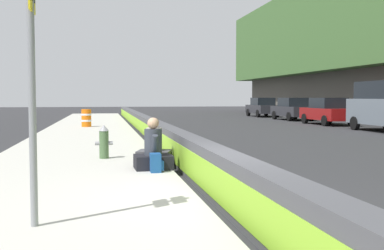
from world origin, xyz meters
TOP-DOWN VIEW (x-y plane):
  - ground_plane at (0.00, 0.00)m, footprint 160.00×160.00m
  - sidewalk_strip at (0.00, 2.65)m, footprint 80.00×4.40m
  - jersey_barrier at (0.00, 0.00)m, footprint 76.00×0.45m
  - route_sign_post at (-1.19, 2.79)m, footprint 0.44×0.09m
  - fire_hydrant at (5.17, 1.93)m, footprint 0.26×0.46m
  - seated_person_foreground at (3.16, 0.85)m, footprint 0.74×0.85m
  - seated_person_middle at (4.17, 0.72)m, footprint 0.87×0.95m
  - backpack at (2.69, 0.85)m, footprint 0.32×0.28m
  - construction_barrel at (18.72, 2.83)m, footprint 0.54×0.54m
  - parked_car_midline at (20.23, -12.07)m, footprint 4.50×1.96m
  - parked_car_far at (26.28, -12.29)m, footprint 4.52×2.00m
  - parked_car_farther at (32.84, -12.19)m, footprint 4.52×1.99m

SIDE VIEW (x-z plane):
  - ground_plane at x=0.00m, z-range 0.00..0.00m
  - sidewalk_strip at x=0.00m, z-range 0.00..0.14m
  - backpack at x=2.69m, z-range 0.13..0.53m
  - jersey_barrier at x=0.00m, z-range 0.00..0.85m
  - seated_person_middle at x=4.17m, z-range -0.07..1.03m
  - seated_person_foreground at x=3.16m, z-range -0.07..1.07m
  - fire_hydrant at x=5.17m, z-range 0.15..1.03m
  - construction_barrel at x=18.72m, z-range 0.14..1.09m
  - parked_car_midline at x=20.23m, z-range 0.01..1.72m
  - parked_car_far at x=26.28m, z-range 0.01..1.72m
  - parked_car_farther at x=32.84m, z-range 0.01..1.72m
  - route_sign_post at x=-1.19m, z-range 0.41..4.01m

